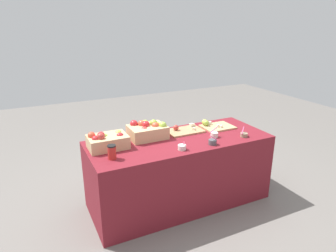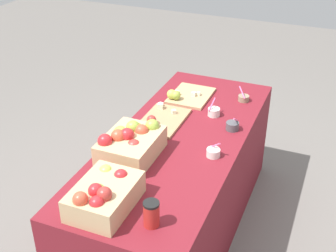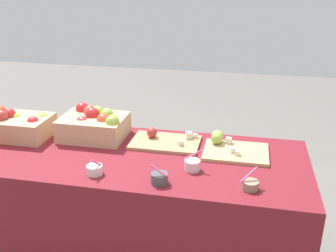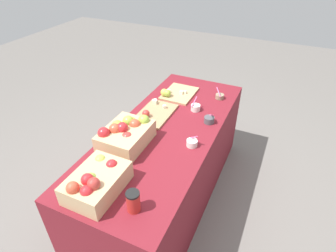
{
  "view_description": "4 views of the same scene",
  "coord_description": "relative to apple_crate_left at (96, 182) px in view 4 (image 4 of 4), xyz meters",
  "views": [
    {
      "loc": [
        -1.4,
        -2.59,
        1.9
      ],
      "look_at": [
        -0.11,
        0.05,
        0.88
      ],
      "focal_mm": 32.57,
      "sensor_mm": 36.0,
      "label": 1
    },
    {
      "loc": [
        -2.2,
        -0.84,
        2.18
      ],
      "look_at": [
        -0.12,
        0.02,
        0.88
      ],
      "focal_mm": 48.59,
      "sensor_mm": 36.0,
      "label": 2
    },
    {
      "loc": [
        0.59,
        -1.82,
        1.67
      ],
      "look_at": [
        0.2,
        0.04,
        0.91
      ],
      "focal_mm": 41.28,
      "sensor_mm": 36.0,
      "label": 3
    },
    {
      "loc": [
        -1.59,
        -0.75,
        1.98
      ],
      "look_at": [
        -0.05,
        -0.04,
        0.81
      ],
      "focal_mm": 29.78,
      "sensor_mm": 36.0,
      "label": 4
    }
  ],
  "objects": [
    {
      "name": "sample_bowl_extra",
      "position": [
        0.96,
        -0.37,
        -0.05
      ],
      "size": [
        0.09,
        0.08,
        0.11
      ],
      "color": "#4C4C51",
      "rests_on": "table"
    },
    {
      "name": "sample_bowl_near",
      "position": [
        1.09,
        -0.21,
        -0.05
      ],
      "size": [
        0.09,
        0.08,
        0.11
      ],
      "color": "silver",
      "rests_on": "table"
    },
    {
      "name": "sample_bowl_mid",
      "position": [
        0.63,
        -0.35,
        -0.05
      ],
      "size": [
        0.08,
        0.08,
        0.1
      ],
      "color": "silver",
      "rests_on": "table"
    },
    {
      "name": "apple_crate_middle",
      "position": [
        0.46,
        0.08,
        0.01
      ],
      "size": [
        0.38,
        0.28,
        0.18
      ],
      "color": "tan",
      "rests_on": "table"
    },
    {
      "name": "cutting_board_back",
      "position": [
        0.89,
        0.08,
        -0.06
      ],
      "size": [
        0.39,
        0.26,
        0.08
      ],
      "color": "tan",
      "rests_on": "table"
    },
    {
      "name": "cutting_board_front",
      "position": [
        1.27,
        0.05,
        -0.05
      ],
      "size": [
        0.35,
        0.27,
        0.09
      ],
      "color": "tan",
      "rests_on": "table"
    },
    {
      "name": "apple_crate_left",
      "position": [
        0.0,
        0.0,
        0.0
      ],
      "size": [
        0.37,
        0.26,
        0.18
      ],
      "color": "tan",
      "rests_on": "table"
    },
    {
      "name": "ground_plane",
      "position": [
        0.74,
        -0.1,
        -0.81
      ],
      "size": [
        10.0,
        10.0,
        0.0
      ],
      "primitive_type": "plane",
      "color": "slate"
    },
    {
      "name": "coffee_cup",
      "position": [
        -0.03,
        -0.26,
        -0.01
      ],
      "size": [
        0.08,
        0.08,
        0.13
      ],
      "color": "red",
      "rests_on": "table"
    },
    {
      "name": "sample_bowl_far",
      "position": [
        1.38,
        -0.34,
        -0.05
      ],
      "size": [
        0.09,
        0.08,
        0.1
      ],
      "color": "gray",
      "rests_on": "table"
    },
    {
      "name": "table",
      "position": [
        0.74,
        -0.1,
        -0.44
      ],
      "size": [
        1.9,
        0.76,
        0.74
      ],
      "primitive_type": "cube",
      "color": "maroon",
      "rests_on": "ground_plane"
    }
  ]
}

